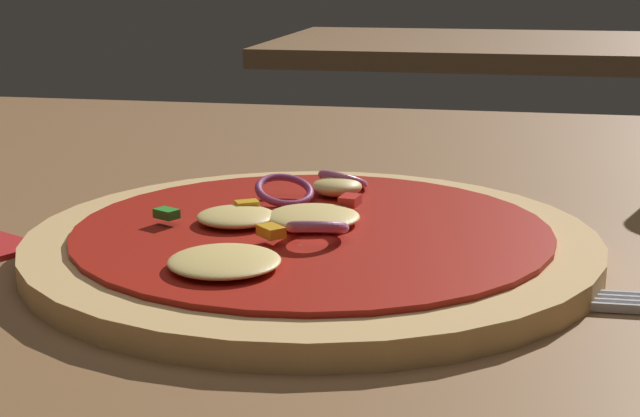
% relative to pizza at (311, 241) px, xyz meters
% --- Properties ---
extents(dining_table, '(1.35, 1.05, 0.03)m').
position_rel_pizza_xyz_m(dining_table, '(-0.06, -0.01, -0.03)').
color(dining_table, brown).
rests_on(dining_table, ground).
extents(pizza, '(0.29, 0.29, 0.03)m').
position_rel_pizza_xyz_m(pizza, '(0.00, 0.00, 0.00)').
color(pizza, tan).
rests_on(pizza, dining_table).
extents(background_table, '(0.84, 0.60, 0.03)m').
position_rel_pizza_xyz_m(background_table, '(0.05, 1.45, -0.03)').
color(background_table, brown).
rests_on(background_table, ground).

